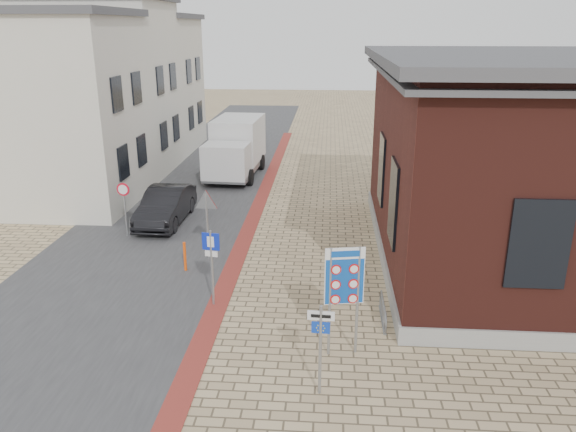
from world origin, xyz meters
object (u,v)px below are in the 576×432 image
(box_truck, at_px, (236,147))
(essen_sign, at_px, (321,337))
(sedan, at_px, (166,206))
(parking_sign, at_px, (211,256))
(bollard, at_px, (185,257))
(border_sign, at_px, (344,279))

(box_truck, xyz_separation_m, essen_sign, (4.82, -18.46, -0.15))
(sedan, relative_size, parking_sign, 1.90)
(sedan, xyz_separation_m, bollard, (1.95, -4.67, -0.21))
(box_truck, bearing_deg, essen_sign, -72.21)
(sedan, height_order, bollard, sedan)
(border_sign, xyz_separation_m, essen_sign, (-0.52, -1.63, -0.61))
(border_sign, relative_size, bollard, 2.78)
(sedan, xyz_separation_m, essen_sign, (6.45, -10.80, 0.67))
(border_sign, distance_m, parking_sign, 4.29)
(sedan, distance_m, parking_sign, 7.74)
(parking_sign, bearing_deg, sedan, 124.40)
(bollard, bearing_deg, box_truck, 91.48)
(sedan, distance_m, bollard, 5.06)
(essen_sign, height_order, parking_sign, parking_sign)
(border_sign, height_order, parking_sign, border_sign)
(bollard, bearing_deg, sedan, 112.68)
(sedan, height_order, essen_sign, essen_sign)
(box_truck, bearing_deg, parking_sign, -80.18)
(border_sign, distance_m, bollard, 6.90)
(border_sign, bearing_deg, parking_sign, 137.72)
(sedan, height_order, box_truck, box_truck)
(bollard, bearing_deg, parking_sign, -58.58)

